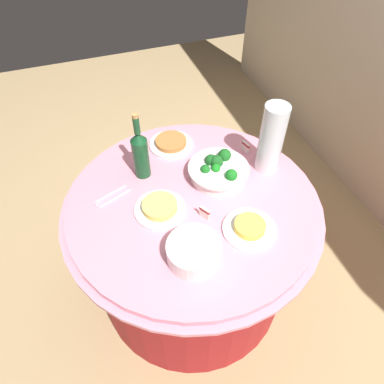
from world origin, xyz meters
name	(u,v)px	position (x,y,z in m)	size (l,w,h in m)	color
ground_plane	(192,281)	(0.00, 0.00, 0.00)	(6.00, 6.00, 0.00)	tan
buffet_table	(192,246)	(0.00, 0.00, 0.38)	(1.16, 1.16, 0.74)	maroon
broccoli_bowl	(218,170)	(-0.09, 0.16, 0.78)	(0.28, 0.28, 0.11)	white
plate_stack	(194,252)	(0.28, -0.09, 0.78)	(0.21, 0.21, 0.08)	white
wine_bottle	(140,153)	(-0.23, -0.16, 0.87)	(0.07, 0.07, 0.34)	#144524
decorative_fruit_vase	(271,143)	(-0.08, 0.40, 0.89)	(0.11, 0.11, 0.34)	silver
serving_tongs	(112,197)	(-0.13, -0.33, 0.74)	(0.10, 0.17, 0.01)	silver
food_plate_fried_egg	(250,228)	(0.24, 0.16, 0.76)	(0.22, 0.22, 0.04)	white
food_plate_noodles	(160,208)	(0.01, -0.15, 0.76)	(0.22, 0.22, 0.04)	white
food_plate_peanuts	(171,143)	(-0.38, 0.02, 0.76)	(0.22, 0.22, 0.04)	white
label_placard_front	(204,213)	(0.11, 0.02, 0.77)	(0.05, 0.03, 0.05)	white
label_placard_mid	(246,147)	(-0.21, 0.36, 0.77)	(0.05, 0.02, 0.05)	white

